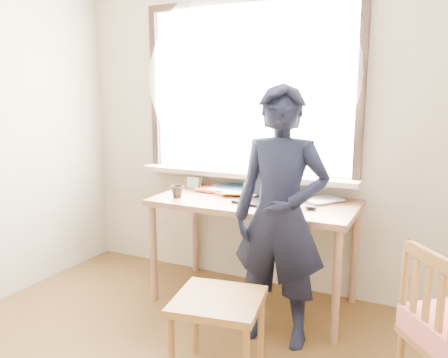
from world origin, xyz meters
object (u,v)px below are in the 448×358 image
at_px(person, 280,217).
at_px(mug_dark, 177,192).
at_px(laptop, 266,194).
at_px(desk, 254,211).
at_px(mug_white, 251,189).
at_px(work_chair, 218,310).

bearing_deg(person, mug_dark, 162.25).
distance_m(mug_dark, person, 0.93).
height_order(laptop, person, person).
distance_m(desk, mug_white, 0.22).
relative_size(laptop, person, 0.25).
bearing_deg(mug_white, person, -52.36).
distance_m(laptop, work_chair, 1.03).
xyz_separation_m(mug_dark, person, (0.90, -0.24, -0.03)).
bearing_deg(desk, mug_white, 121.38).
xyz_separation_m(mug_white, person, (0.44, -0.57, -0.03)).
relative_size(work_chair, person, 0.33).
relative_size(desk, person, 0.91).
bearing_deg(mug_dark, person, -14.78).
relative_size(desk, laptop, 3.61).
height_order(mug_white, mug_dark, mug_white).
bearing_deg(laptop, person, -57.77).
bearing_deg(mug_dark, laptop, 13.00).
relative_size(mug_white, mug_dark, 1.19).
relative_size(laptop, work_chair, 0.77).
distance_m(desk, person, 0.55).
bearing_deg(person, laptop, 119.26).
height_order(mug_dark, person, person).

